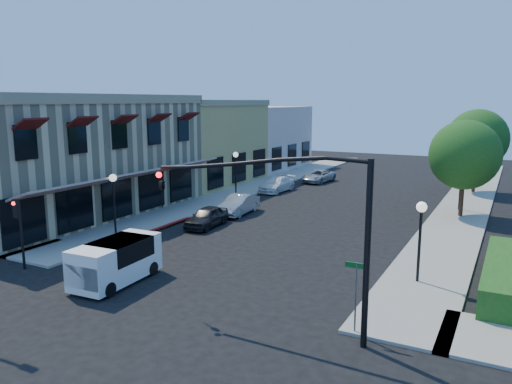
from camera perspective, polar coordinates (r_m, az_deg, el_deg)
The scene contains 22 objects.
ground at distance 19.23m, azimuth -13.52°, elevation -13.48°, with size 120.00×120.00×0.00m, color black.
sidewalk_left at distance 45.69m, azimuth 0.55°, elevation 0.80°, with size 3.50×50.00×0.12m, color gray.
sidewalk_right at distance 40.91m, azimuth 22.92°, elevation -1.17°, with size 3.50×50.00×0.12m, color gray.
curb_red_strip at distance 29.21m, azimuth -13.43°, elevation -5.15°, with size 0.25×10.00×0.06m, color maroon.
corner_brick_building at distance 36.55m, azimuth -20.77°, elevation 3.95°, with size 11.77×18.20×8.10m.
yellow_stucco_building at distance 47.83m, azimuth -7.24°, elevation 5.66°, with size 10.00×12.00×7.60m, color tan.
pink_stucco_building at distance 58.07m, azimuth -0.42°, elevation 6.27°, with size 10.00×12.00×7.00m, color beige.
hedge at distance 23.38m, azimuth 26.21°, elevation -9.91°, with size 1.40×8.00×1.10m, color #175117.
street_tree_a at distance 35.38m, azimuth 22.75°, elevation 3.93°, with size 4.56×4.56×6.48m.
street_tree_b at distance 45.29m, azimuth 23.95°, elevation 5.54°, with size 4.94×4.94×7.02m.
signal_mast_arm at distance 16.15m, azimuth 5.37°, elevation -2.54°, with size 8.01×0.39×6.00m.
secondary_signal at distance 25.12m, azimuth -25.49°, elevation -2.98°, with size 0.28×0.42×3.32m.
street_name_sign at distance 16.97m, azimuth 11.38°, elevation -10.49°, with size 0.80×0.06×2.50m.
lamppost_left_near at distance 29.69m, azimuth -15.98°, elevation 0.39°, with size 0.44×0.44×3.57m.
lamppost_left_far at distance 40.84m, azimuth -2.34°, elevation 3.43°, with size 0.44×0.44×3.57m.
lamppost_right_near at distance 21.91m, azimuth 18.32°, elevation -3.21°, with size 0.44×0.44×3.57m.
lamppost_right_far at distance 37.56m, azimuth 22.42°, elevation 2.04°, with size 0.44×0.44×3.57m.
white_van at distance 22.18m, azimuth -15.79°, elevation -7.41°, with size 1.98×4.20×1.83m.
parked_car_a at distance 30.90m, azimuth -5.65°, elevation -2.86°, with size 1.48×3.68×1.26m, color black.
parked_car_b at distance 34.19m, azimuth -2.00°, elevation -1.45°, with size 1.41×4.05×1.33m, color #A6A8AB.
parked_car_c at distance 42.71m, azimuth 2.37°, elevation 0.87°, with size 1.74×4.27×1.24m, color white.
parked_car_d at distance 47.98m, azimuth 7.15°, elevation 1.81°, with size 1.92×4.17×1.16m, color #A9ABAE.
Camera 1 is at (11.81, -13.08, 7.69)m, focal length 35.00 mm.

